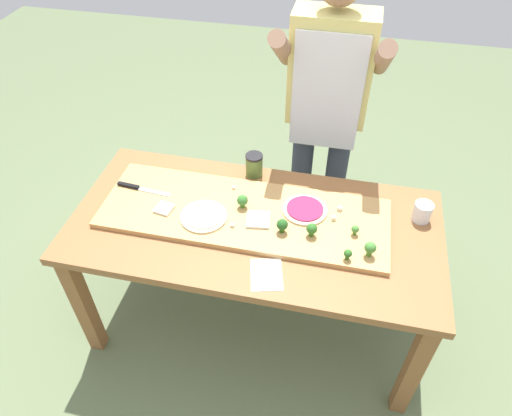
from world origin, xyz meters
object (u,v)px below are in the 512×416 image
at_px(broccoli_floret_front_left, 355,230).
at_px(cheese_crumble_b, 340,209).
at_px(cheese_crumble_a, 234,188).
at_px(cheese_crumble_d, 232,225).
at_px(broccoli_floret_back_right, 242,201).
at_px(sauce_jar, 254,165).
at_px(chefs_knife, 136,187).
at_px(recipe_note, 266,275).
at_px(broccoli_floret_front_mid, 312,229).
at_px(prep_table, 255,237).
at_px(pizza_whole_white_garlic, 204,216).
at_px(broccoli_floret_back_mid, 348,254).
at_px(flour_cup, 422,213).
at_px(cook_center, 327,101).
at_px(pizza_whole_beet_magenta, 305,209).
at_px(pizza_slice_near_left, 164,209).
at_px(cheese_crumble_c, 334,218).
at_px(broccoli_floret_center_left, 370,248).
at_px(broccoli_floret_front_right, 282,225).
at_px(pizza_slice_far_left, 258,220).

distance_m(broccoli_floret_front_left, cheese_crumble_b, 0.16).
height_order(cheese_crumble_a, cheese_crumble_d, same).
relative_size(broccoli_floret_back_right, sauce_jar, 0.55).
bearing_deg(chefs_knife, recipe_note, -27.02).
xyz_separation_m(broccoli_floret_front_left, broccoli_floret_front_mid, (-0.18, -0.04, 0.01)).
bearing_deg(prep_table, pizza_whole_white_garlic, -170.58).
bearing_deg(pizza_whole_white_garlic, recipe_note, -35.70).
bearing_deg(broccoli_floret_front_mid, cheese_crumble_b, 60.10).
relative_size(prep_table, broccoli_floret_back_mid, 33.02).
bearing_deg(flour_cup, cook_center, 134.81).
relative_size(pizza_whole_beet_magenta, cook_center, 0.12).
distance_m(pizza_slice_near_left, flour_cup, 1.17).
bearing_deg(broccoli_floret_front_left, flour_cup, 32.75).
bearing_deg(cheese_crumble_d, cook_center, 67.58).
bearing_deg(broccoli_floret_back_right, cheese_crumble_b, 9.55).
distance_m(broccoli_floret_back_right, broccoli_floret_front_mid, 0.35).
bearing_deg(sauce_jar, broccoli_floret_back_mid, -44.19).
height_order(flour_cup, recipe_note, flour_cup).
xyz_separation_m(pizza_slice_near_left, cheese_crumble_c, (0.76, 0.10, 0.00)).
bearing_deg(broccoli_floret_center_left, cheese_crumble_a, 156.05).
height_order(prep_table, sauce_jar, sauce_jar).
bearing_deg(chefs_knife, broccoli_floret_front_right, -10.30).
relative_size(pizza_whole_beet_magenta, cheese_crumble_b, 11.04).
bearing_deg(broccoli_floret_front_left, pizza_whole_beet_magenta, 155.75).
bearing_deg(prep_table, pizza_slice_far_left, -23.12).
bearing_deg(cheese_crumble_c, pizza_whole_beet_magenta, 167.24).
xyz_separation_m(pizza_slice_far_left, broccoli_floret_back_right, (-0.09, 0.07, 0.03)).
relative_size(cheese_crumble_a, cheese_crumble_c, 0.73).
bearing_deg(cook_center, cheese_crumble_b, -75.81).
bearing_deg(pizza_slice_far_left, broccoli_floret_front_left, 0.77).
height_order(pizza_slice_far_left, cook_center, cook_center).
bearing_deg(cheese_crumble_d, cheese_crumble_a, 103.12).
bearing_deg(pizza_whole_white_garlic, broccoli_floret_front_left, 3.09).
relative_size(prep_table, pizza_whole_white_garlic, 7.88).
relative_size(pizza_slice_near_left, broccoli_floret_back_right, 1.14).
height_order(prep_table, cook_center, cook_center).
height_order(cheese_crumble_c, cheese_crumble_d, cheese_crumble_c).
height_order(broccoli_floret_front_right, cheese_crumble_a, broccoli_floret_front_right).
xyz_separation_m(broccoli_floret_center_left, cheese_crumble_a, (-0.65, 0.29, -0.04)).
bearing_deg(cheese_crumble_d, prep_table, 38.05).
bearing_deg(cheese_crumble_b, broccoli_floret_back_mid, -79.31).
bearing_deg(pizza_slice_far_left, broccoli_floret_front_mid, -9.02).
xyz_separation_m(pizza_whole_white_garlic, cheese_crumble_d, (0.14, -0.03, -0.00)).
height_order(chefs_knife, pizza_whole_beet_magenta, same).
bearing_deg(pizza_slice_near_left, prep_table, 3.84).
height_order(broccoli_floret_back_right, cheese_crumble_a, broccoli_floret_back_right).
bearing_deg(recipe_note, prep_table, 111.52).
bearing_deg(pizza_slice_near_left, chefs_knife, 148.59).
distance_m(pizza_whole_white_garlic, broccoli_floret_front_right, 0.36).
bearing_deg(sauce_jar, cheese_crumble_d, -91.21).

